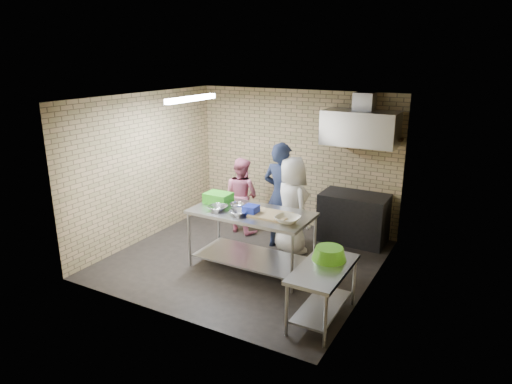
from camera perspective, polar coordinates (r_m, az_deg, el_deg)
floor at (r=7.82m, az=-1.36°, el=-8.35°), size 4.20×4.20×0.00m
ceiling at (r=7.10m, az=-1.52°, el=11.74°), size 4.20×4.20×0.00m
back_wall at (r=9.08m, az=4.97°, el=4.20°), size 4.20×0.06×2.70m
front_wall at (r=5.80m, az=-11.49°, el=-3.52°), size 4.20×0.06×2.70m
left_wall at (r=8.57m, az=-13.66°, el=3.02°), size 0.06×4.00×2.70m
right_wall at (r=6.59m, az=14.54°, el=-1.24°), size 0.06×4.00×2.70m
prep_table at (r=7.33m, az=-0.58°, el=-6.04°), size 1.93×0.96×0.96m
side_counter at (r=6.08m, az=8.30°, el=-12.47°), size 0.60×1.20×0.75m
stove at (r=8.57m, az=12.12°, el=-3.19°), size 1.20×0.70×0.90m
range_hood at (r=8.21m, az=12.94°, el=7.81°), size 1.30×0.60×0.60m
hood_duct at (r=8.29m, az=13.44°, el=11.01°), size 0.35×0.30×0.30m
wall_shelf at (r=8.34m, az=15.21°, el=6.53°), size 0.80×0.20×0.04m
fluorescent_fixture at (r=7.66m, az=-8.11°, el=11.52°), size 0.10×1.25×0.08m
green_crate at (r=7.57m, az=-4.75°, el=-0.75°), size 0.43×0.32×0.17m
blue_tub at (r=7.03m, az=-0.64°, el=-2.25°), size 0.21×0.21×0.14m
cutting_board at (r=6.98m, az=1.84°, el=-2.87°), size 0.59×0.45×0.03m
mixing_bowl_a at (r=7.23m, az=-4.82°, el=-2.02°), size 0.31×0.31×0.07m
mixing_bowl_b at (r=7.33m, az=-2.44°, el=-1.73°), size 0.24×0.24×0.07m
mixing_bowl_c at (r=7.01m, az=-2.19°, el=-2.61°), size 0.29×0.29×0.07m
ceramic_bowl at (r=6.71m, az=3.99°, el=-3.45°), size 0.38×0.38×0.09m
green_basin at (r=6.09m, az=9.16°, el=-7.61°), size 0.46×0.46×0.17m
bottle_red at (r=8.38m, az=13.61°, el=7.47°), size 0.07×0.07×0.18m
bottle_green at (r=8.29m, az=16.27°, el=7.06°), size 0.06×0.06×0.15m
man_navy at (r=7.94m, az=3.16°, el=-0.56°), size 0.74×0.53×1.92m
woman_pink at (r=8.76m, az=-1.82°, el=-0.40°), size 0.81×0.68×1.47m
woman_white at (r=7.83m, az=4.52°, el=-1.68°), size 0.99×0.92×1.70m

